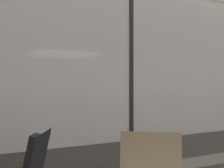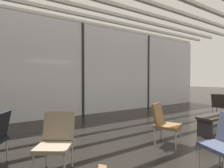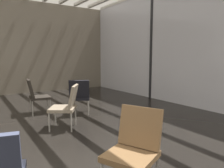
# 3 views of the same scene
# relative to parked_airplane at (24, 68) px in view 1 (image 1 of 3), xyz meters

# --- Properties ---
(glass_curtain_wall) EXTENTS (14.00, 0.08, 3.57)m
(glass_curtain_wall) POSITION_rel_parked_airplane_xyz_m (1.66, -4.40, -0.07)
(glass_curtain_wall) COLOR silver
(glass_curtain_wall) RESTS_ON ground
(window_mullion_1) EXTENTS (0.10, 0.12, 3.57)m
(window_mullion_1) POSITION_rel_parked_airplane_xyz_m (1.66, -4.40, -0.07)
(window_mullion_1) COLOR black
(window_mullion_1) RESTS_ON ground
(parked_airplane) EXTENTS (12.60, 3.71, 3.71)m
(parked_airplane) POSITION_rel_parked_airplane_xyz_m (0.00, 0.00, 0.00)
(parked_airplane) COLOR silver
(parked_airplane) RESTS_ON ground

